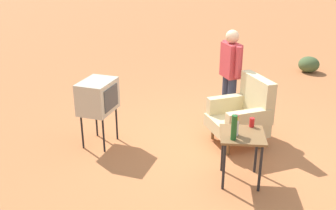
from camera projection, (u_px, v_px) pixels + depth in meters
ground_plane at (223, 146)px, 6.13m from camera, size 60.00×60.00×0.00m
armchair at (243, 113)px, 6.05m from camera, size 1.02×1.03×1.06m
side_table at (242, 141)px, 5.02m from camera, size 0.56×0.56×0.68m
tv_on_stand at (98, 97)px, 5.91m from camera, size 0.69×0.57×1.03m
person_standing at (230, 72)px, 6.54m from camera, size 0.53×0.35×1.64m
soda_can_red at (252, 122)px, 5.16m from camera, size 0.07×0.07×0.12m
bottle_wine_green at (234, 128)px, 4.79m from camera, size 0.07×0.07×0.32m
flower_vase at (235, 124)px, 4.91m from camera, size 0.14×0.10×0.27m
shrub_mid at (309, 64)px, 9.61m from camera, size 0.49×0.49×0.38m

